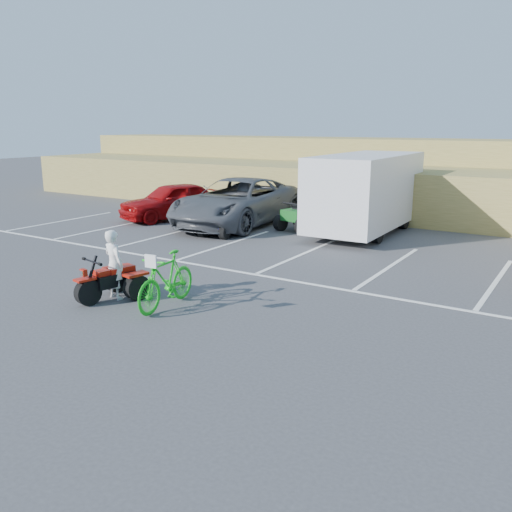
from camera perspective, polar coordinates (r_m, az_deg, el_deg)
The scene contains 11 objects.
ground at distance 12.15m, azimuth -6.22°, elevation -4.54°, with size 100.00×100.00×0.00m, color #3D3D40.
parking_stripes at distance 15.02m, azimuth 6.08°, elevation -0.96°, with size 28.00×5.16×0.01m.
grass_embankment at distance 25.63m, azimuth 15.90°, elevation 7.91°, with size 40.00×8.50×3.10m.
red_trike_atv at distance 12.49m, azimuth -15.08°, elevation -4.44°, with size 1.13×1.51×0.98m, color #A21409, non-canonical shape.
rider at distance 12.35m, azimuth -14.71°, elevation -0.87°, with size 0.57×0.37×1.55m, color white.
green_dirt_bike at distance 11.58m, azimuth -9.42°, elevation -2.53°, with size 0.55×1.96×1.18m, color #14BF19.
grey_pickup at distance 20.84m, azimuth -2.03°, elevation 5.70°, with size 2.94×6.38×1.77m, color #474A4F.
red_car at distance 22.47m, azimuth -8.77°, elevation 5.77°, with size 1.75×4.36×1.48m, color #960809.
cargo_trailer at distance 19.59m, azimuth 11.49°, elevation 6.72°, with size 2.46×5.95×2.76m.
quad_atv_blue at distance 18.94m, azimuth -3.72°, elevation 2.15°, with size 1.06×1.42×0.93m, color navy, non-canonical shape.
quad_atv_green at distance 19.96m, azimuth 4.71°, elevation 2.73°, with size 1.23×1.65×1.08m, color #13551C, non-canonical shape.
Camera 1 is at (7.24, -9.00, 3.79)m, focal length 38.00 mm.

